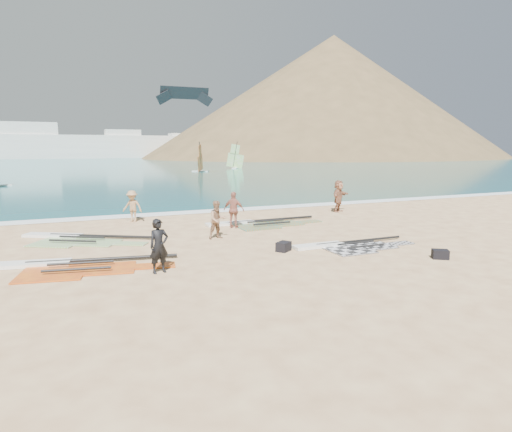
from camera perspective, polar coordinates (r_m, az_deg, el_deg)
name	(u,v)px	position (r m, az deg, el deg)	size (l,w,h in m)	color
ground	(313,262)	(14.69, 7.61, -6.04)	(300.00, 300.00, 0.00)	#E5BE86
sea	(97,160)	(144.39, -20.42, 7.05)	(300.00, 240.00, 0.06)	#0D4A5E
surf_line	(208,212)	(25.81, -6.46, 0.55)	(300.00, 1.20, 0.04)	white
far_town	(44,145)	(162.38, -26.44, 8.43)	(160.00, 8.00, 12.00)	white
headland_main	(331,157)	(169.54, 9.92, 7.71)	(143.00, 143.00, 45.00)	brown
headland_minor	(386,156)	(198.43, 16.91, 7.65)	(70.00, 70.00, 28.00)	brown
rig_grey	(346,246)	(16.92, 11.89, -3.96)	(4.97, 1.95, 0.19)	#242426
rig_green	(72,239)	(19.43, -23.27, -2.82)	(5.28, 4.29, 0.20)	#62AA26
rig_orange	(256,224)	(21.43, 0.05, -1.01)	(5.96, 2.35, 0.20)	#DE6302
rig_red	(66,267)	(15.09, -24.05, -6.17)	(5.99, 2.88, 0.20)	#B53A1C
gear_bag_near	(284,247)	(15.99, 3.70, -4.09)	(0.55, 0.40, 0.35)	black
gear_bag_far	(440,254)	(16.21, 23.36, -4.70)	(0.53, 0.37, 0.32)	black
person_wetsuit	(159,246)	(13.44, -12.81, -3.92)	(0.61, 0.40, 1.69)	black
beachgoer_left	(218,220)	(18.10, -5.15, -0.50)	(0.79, 0.61, 1.62)	#A07556
beachgoer_mid	(132,206)	(22.98, -16.16, 1.26)	(1.06, 0.61, 1.64)	tan
beachgoer_back	(234,210)	(20.40, -2.97, 0.80)	(1.03, 0.43, 1.75)	#AF6855
beachgoer_right	(339,196)	(26.05, 10.96, 2.64)	(1.77, 0.56, 1.91)	#A2684A
windsurfer_centre	(200,163)	(68.53, -7.44, 7.00)	(2.64, 2.79, 4.77)	white
windsurfer_right	(235,161)	(78.35, -2.79, 7.35)	(2.88, 2.72, 4.92)	white
kitesurf_kite	(185,95)	(60.00, -9.50, 15.68)	(7.77, 1.02, 2.48)	black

